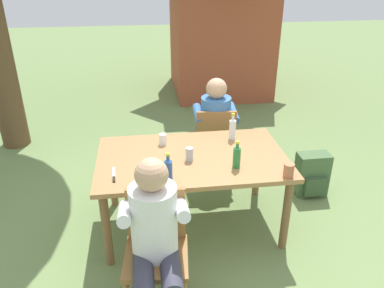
{
  "coord_description": "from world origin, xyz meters",
  "views": [
    {
      "loc": [
        -0.4,
        -2.93,
        2.3
      ],
      "look_at": [
        0.0,
        0.0,
        0.85
      ],
      "focal_mm": 35.74,
      "sensor_mm": 36.0,
      "label": 1
    }
  ],
  "objects_px": {
    "cup_terracotta": "(289,170)",
    "backpack_by_near_side": "(312,175)",
    "cup_white": "(163,139)",
    "chair_near_left": "(156,243)",
    "dining_table": "(192,164)",
    "person_in_plaid_shirt": "(214,122)",
    "chair_far_right": "(215,140)",
    "bottle_blue": "(168,170)",
    "bottle_clear": "(232,128)",
    "bottle_green": "(237,156)",
    "person_in_white_shirt": "(155,235)",
    "brick_kiosk": "(220,16)",
    "cup_steel": "(189,154)",
    "table_knife": "(114,176)"
  },
  "relations": [
    {
      "from": "chair_far_right",
      "to": "cup_terracotta",
      "type": "relative_size",
      "value": 7.75
    },
    {
      "from": "chair_far_right",
      "to": "bottle_blue",
      "type": "height_order",
      "value": "bottle_blue"
    },
    {
      "from": "cup_white",
      "to": "cup_steel",
      "type": "relative_size",
      "value": 0.87
    },
    {
      "from": "cup_terracotta",
      "to": "person_in_plaid_shirt",
      "type": "bearing_deg",
      "value": 104.11
    },
    {
      "from": "chair_near_left",
      "to": "cup_terracotta",
      "type": "xyz_separation_m",
      "value": [
        1.07,
        0.37,
        0.3
      ]
    },
    {
      "from": "table_knife",
      "to": "dining_table",
      "type": "bearing_deg",
      "value": 20.67
    },
    {
      "from": "person_in_white_shirt",
      "to": "backpack_by_near_side",
      "type": "relative_size",
      "value": 2.53
    },
    {
      "from": "chair_near_left",
      "to": "person_in_white_shirt",
      "type": "xyz_separation_m",
      "value": [
        -0.01,
        -0.11,
        0.17
      ]
    },
    {
      "from": "cup_white",
      "to": "cup_terracotta",
      "type": "relative_size",
      "value": 0.92
    },
    {
      "from": "person_in_white_shirt",
      "to": "bottle_blue",
      "type": "xyz_separation_m",
      "value": [
        0.13,
        0.51,
        0.19
      ]
    },
    {
      "from": "chair_far_right",
      "to": "dining_table",
      "type": "bearing_deg",
      "value": -114.29
    },
    {
      "from": "bottle_blue",
      "to": "bottle_green",
      "type": "distance_m",
      "value": 0.6
    },
    {
      "from": "chair_near_left",
      "to": "person_in_white_shirt",
      "type": "distance_m",
      "value": 0.2
    },
    {
      "from": "person_in_white_shirt",
      "to": "bottle_clear",
      "type": "xyz_separation_m",
      "value": [
        0.8,
        1.22,
        0.19
      ]
    },
    {
      "from": "dining_table",
      "to": "cup_white",
      "type": "relative_size",
      "value": 15.96
    },
    {
      "from": "bottle_green",
      "to": "cup_white",
      "type": "xyz_separation_m",
      "value": [
        -0.57,
        0.51,
        -0.05
      ]
    },
    {
      "from": "bottle_green",
      "to": "cup_terracotta",
      "type": "distance_m",
      "value": 0.43
    },
    {
      "from": "dining_table",
      "to": "bottle_green",
      "type": "height_order",
      "value": "bottle_green"
    },
    {
      "from": "person_in_plaid_shirt",
      "to": "cup_terracotta",
      "type": "height_order",
      "value": "person_in_plaid_shirt"
    },
    {
      "from": "person_in_plaid_shirt",
      "to": "bottle_blue",
      "type": "relative_size",
      "value": 4.63
    },
    {
      "from": "person_in_plaid_shirt",
      "to": "bottle_green",
      "type": "distance_m",
      "value": 1.17
    },
    {
      "from": "bottle_clear",
      "to": "chair_near_left",
      "type": "bearing_deg",
      "value": -125.51
    },
    {
      "from": "dining_table",
      "to": "bottle_blue",
      "type": "height_order",
      "value": "bottle_blue"
    },
    {
      "from": "chair_far_right",
      "to": "cup_terracotta",
      "type": "xyz_separation_m",
      "value": [
        0.35,
        -1.24,
        0.3
      ]
    },
    {
      "from": "person_in_plaid_shirt",
      "to": "brick_kiosk",
      "type": "relative_size",
      "value": 0.46
    },
    {
      "from": "dining_table",
      "to": "chair_near_left",
      "type": "bearing_deg",
      "value": -114.3
    },
    {
      "from": "chair_near_left",
      "to": "person_in_plaid_shirt",
      "type": "relative_size",
      "value": 0.74
    },
    {
      "from": "chair_near_left",
      "to": "bottle_blue",
      "type": "xyz_separation_m",
      "value": [
        0.13,
        0.4,
        0.36
      ]
    },
    {
      "from": "bottle_clear",
      "to": "dining_table",
      "type": "bearing_deg",
      "value": -144.55
    },
    {
      "from": "bottle_blue",
      "to": "bottle_clear",
      "type": "distance_m",
      "value": 0.97
    },
    {
      "from": "person_in_plaid_shirt",
      "to": "bottle_blue",
      "type": "distance_m",
      "value": 1.46
    },
    {
      "from": "person_in_white_shirt",
      "to": "cup_white",
      "type": "xyz_separation_m",
      "value": [
        0.14,
        1.19,
        0.13
      ]
    },
    {
      "from": "cup_terracotta",
      "to": "backpack_by_near_side",
      "type": "distance_m",
      "value": 1.16
    },
    {
      "from": "cup_steel",
      "to": "backpack_by_near_side",
      "type": "distance_m",
      "value": 1.54
    },
    {
      "from": "person_in_white_shirt",
      "to": "backpack_by_near_side",
      "type": "xyz_separation_m",
      "value": [
        1.71,
        1.27,
        -0.43
      ]
    },
    {
      "from": "cup_terracotta",
      "to": "dining_table",
      "type": "bearing_deg",
      "value": 148.32
    },
    {
      "from": "bottle_green",
      "to": "cup_white",
      "type": "distance_m",
      "value": 0.77
    },
    {
      "from": "bottle_blue",
      "to": "chair_far_right",
      "type": "bearing_deg",
      "value": 63.52
    },
    {
      "from": "table_knife",
      "to": "bottle_green",
      "type": "bearing_deg",
      "value": 0.66
    },
    {
      "from": "chair_near_left",
      "to": "backpack_by_near_side",
      "type": "height_order",
      "value": "chair_near_left"
    },
    {
      "from": "bottle_clear",
      "to": "table_knife",
      "type": "relative_size",
      "value": 1.08
    },
    {
      "from": "cup_white",
      "to": "chair_near_left",
      "type": "bearing_deg",
      "value": -96.73
    },
    {
      "from": "chair_far_right",
      "to": "person_in_white_shirt",
      "type": "distance_m",
      "value": 1.88
    },
    {
      "from": "bottle_blue",
      "to": "backpack_by_near_side",
      "type": "xyz_separation_m",
      "value": [
        1.57,
        0.76,
        -0.62
      ]
    },
    {
      "from": "chair_near_left",
      "to": "cup_white",
      "type": "bearing_deg",
      "value": 83.27
    },
    {
      "from": "bottle_green",
      "to": "brick_kiosk",
      "type": "distance_m",
      "value": 4.39
    },
    {
      "from": "bottle_clear",
      "to": "backpack_by_near_side",
      "type": "distance_m",
      "value": 1.1
    },
    {
      "from": "person_in_white_shirt",
      "to": "table_knife",
      "type": "xyz_separation_m",
      "value": [
        -0.29,
        0.66,
        0.08
      ]
    },
    {
      "from": "bottle_green",
      "to": "backpack_by_near_side",
      "type": "distance_m",
      "value": 1.31
    },
    {
      "from": "bottle_green",
      "to": "table_knife",
      "type": "relative_size",
      "value": 0.99
    }
  ]
}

